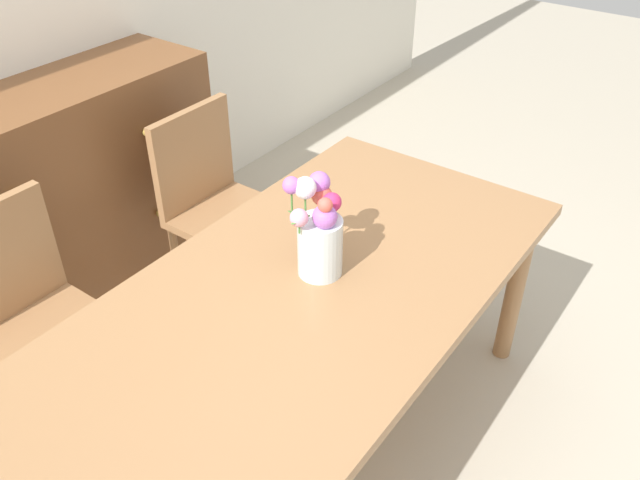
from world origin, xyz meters
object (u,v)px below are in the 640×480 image
object	(u,v)px
dresser	(65,203)
flower_vase	(319,230)
chair_right	(216,200)
dining_table	(304,309)
chair_left	(29,315)

from	to	relation	value
dresser	flower_vase	distance (m)	1.36
chair_right	dresser	size ratio (longest dim) A/B	0.64
dining_table	chair_right	distance (m)	0.93
chair_left	flower_vase	distance (m)	1.03
chair_left	flower_vase	size ratio (longest dim) A/B	2.98
dining_table	chair_left	distance (m)	0.93
dining_table	dresser	size ratio (longest dim) A/B	1.32
dining_table	flower_vase	xyz separation A→B (m)	(0.11, 0.02, 0.23)
dining_table	chair_left	bearing A→B (deg)	119.08
dining_table	flower_vase	world-z (taller)	flower_vase
chair_right	flower_vase	world-z (taller)	flower_vase
flower_vase	dining_table	bearing A→B (deg)	-167.31
chair_left	chair_right	size ratio (longest dim) A/B	1.00
dining_table	chair_left	size ratio (longest dim) A/B	2.06
chair_right	dresser	world-z (taller)	dresser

